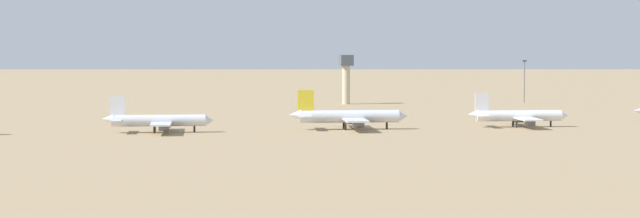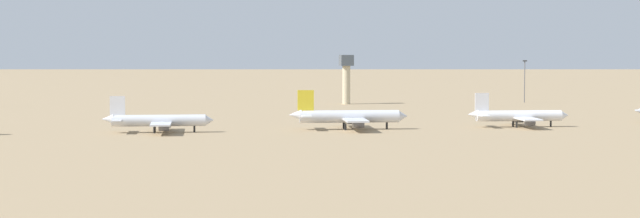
{
  "view_description": "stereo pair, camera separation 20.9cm",
  "coord_description": "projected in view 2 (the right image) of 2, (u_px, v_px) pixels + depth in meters",
  "views": [
    {
      "loc": [
        -69.15,
        -301.28,
        25.43
      ],
      "look_at": [
        -7.09,
        6.4,
        6.0
      ],
      "focal_mm": 61.28,
      "sensor_mm": 36.0,
      "label": 1
    },
    {
      "loc": [
        -68.94,
        -301.32,
        25.43
      ],
      "look_at": [
        -7.09,
        6.4,
        6.0
      ],
      "focal_mm": 61.28,
      "sensor_mm": 36.0,
      "label": 2
    }
  ],
  "objects": [
    {
      "name": "parked_jet_white_1",
      "position": [
        158.0,
        121.0,
        304.51
      ],
      "size": [
        31.2,
        26.35,
        10.3
      ],
      "rotation": [
        0.0,
        0.0,
        -0.09
      ],
      "color": "silver",
      "rests_on": "ground"
    },
    {
      "name": "parked_jet_white_3",
      "position": [
        518.0,
        116.0,
        324.47
      ],
      "size": [
        30.92,
        26.14,
        10.21
      ],
      "rotation": [
        0.0,
        0.0,
        -0.1
      ],
      "color": "white",
      "rests_on": "ground"
    },
    {
      "name": "control_tower",
      "position": [
        346.0,
        74.0,
        443.54
      ],
      "size": [
        5.2,
        5.2,
        20.03
      ],
      "color": "#C6B793",
      "rests_on": "ground"
    },
    {
      "name": "parked_jet_yellow_2",
      "position": [
        348.0,
        117.0,
        315.38
      ],
      "size": [
        34.75,
        29.4,
        11.47
      ],
      "rotation": [
        0.0,
        0.0,
        -0.11
      ],
      "color": "silver",
      "rests_on": "ground"
    },
    {
      "name": "ridge_center",
      "position": [
        128.0,
        34.0,
        1342.42
      ],
      "size": [
        299.42,
        244.53,
        70.04
      ],
      "primitive_type": "pyramid",
      "rotation": [
        0.0,
        0.0,
        -0.06
      ],
      "color": "gray",
      "rests_on": "ground"
    },
    {
      "name": "ridge_far_east",
      "position": [
        608.0,
        17.0,
        1502.66
      ],
      "size": [
        403.69,
        401.11,
        118.22
      ],
      "primitive_type": "pyramid",
      "rotation": [
        0.0,
        0.0,
        0.05
      ],
      "color": "gray",
      "rests_on": "ground"
    },
    {
      "name": "ground",
      "position": [
        349.0,
        131.0,
        309.98
      ],
      "size": [
        4000.0,
        4000.0,
        0.0
      ],
      "primitive_type": "plane",
      "color": "#9E8460"
    },
    {
      "name": "ridge_east",
      "position": [
        350.0,
        26.0,
        1443.98
      ],
      "size": [
        424.55,
        271.03,
        91.86
      ],
      "primitive_type": "pyramid",
      "rotation": [
        0.0,
        0.0,
        -0.02
      ],
      "color": "#7B725C",
      "rests_on": "ground"
    },
    {
      "name": "light_pole_mid",
      "position": [
        525.0,
        78.0,
        454.9
      ],
      "size": [
        1.8,
        0.5,
        17.64
      ],
      "color": "#59595E",
      "rests_on": "ground"
    }
  ]
}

